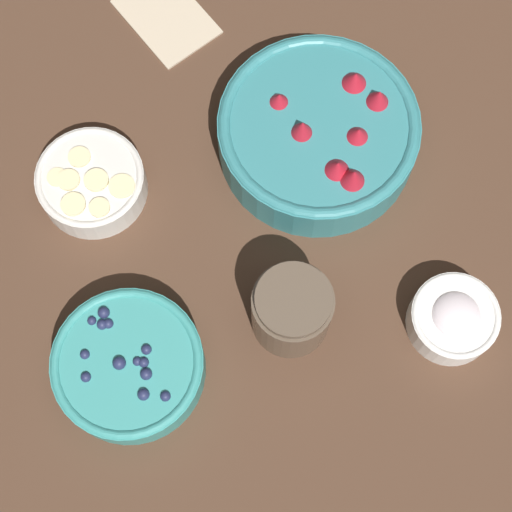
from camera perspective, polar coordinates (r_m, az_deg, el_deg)
name	(u,v)px	position (r m, az deg, el deg)	size (l,w,h in m)	color
ground_plane	(222,240)	(1.03, -2.26, 1.07)	(4.00, 4.00, 0.00)	#4C3323
bowl_strawberries	(319,132)	(1.05, 4.20, 8.22)	(0.24, 0.24, 0.09)	teal
bowl_blueberries	(129,365)	(0.97, -8.49, -7.22)	(0.17, 0.17, 0.06)	teal
bowl_bananas	(91,182)	(1.05, -10.92, 4.87)	(0.13, 0.13, 0.05)	silver
bowl_cream	(454,318)	(1.00, 13.03, -4.06)	(0.10, 0.10, 0.05)	white
jar_chocolate	(292,311)	(0.96, 2.39, -3.67)	(0.09, 0.09, 0.10)	brown
napkin	(166,16)	(1.17, -6.01, 15.62)	(0.15, 0.13, 0.01)	beige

